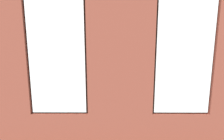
# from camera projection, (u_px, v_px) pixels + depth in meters

# --- Properties ---
(ground_plane) EXTENTS (6.86, 6.07, 0.10)m
(ground_plane) POSITION_uv_depth(u_px,v_px,m) (117.00, 102.00, 6.17)
(ground_plane) COLOR brown
(brick_wall_with_windows) EXTENTS (6.26, 0.30, 3.51)m
(brick_wall_with_windows) POSITION_uv_depth(u_px,v_px,m) (120.00, 55.00, 3.23)
(brick_wall_with_windows) COLOR brown
(brick_wall_with_windows) RESTS_ON ground_plane
(white_wall_right) EXTENTS (0.10, 5.07, 3.51)m
(white_wall_right) POSITION_uv_depth(u_px,v_px,m) (8.00, 44.00, 5.64)
(white_wall_right) COLOR white
(white_wall_right) RESTS_ON ground_plane
(couch_by_window) EXTENTS (2.03, 0.87, 0.80)m
(couch_by_window) POSITION_uv_depth(u_px,v_px,m) (97.00, 118.00, 4.14)
(couch_by_window) COLOR black
(couch_by_window) RESTS_ON ground_plane
(couch_left) EXTENTS (0.92, 1.94, 0.80)m
(couch_left) POSITION_uv_depth(u_px,v_px,m) (208.00, 99.00, 5.32)
(couch_left) COLOR black
(couch_left) RESTS_ON ground_plane
(coffee_table) EXTENTS (1.37, 0.80, 0.43)m
(coffee_table) POSITION_uv_depth(u_px,v_px,m) (100.00, 90.00, 5.89)
(coffee_table) COLOR tan
(coffee_table) RESTS_ON ground_plane
(cup_ceramic) EXTENTS (0.08, 0.08, 0.09)m
(cup_ceramic) POSITION_uv_depth(u_px,v_px,m) (100.00, 87.00, 5.87)
(cup_ceramic) COLOR #B23D38
(cup_ceramic) RESTS_ON coffee_table
(candle_jar) EXTENTS (0.08, 0.08, 0.10)m
(candle_jar) POSITION_uv_depth(u_px,v_px,m) (95.00, 86.00, 5.97)
(candle_jar) COLOR #B7333D
(candle_jar) RESTS_ON coffee_table
(remote_gray) EXTENTS (0.17, 0.14, 0.02)m
(remote_gray) POSITION_uv_depth(u_px,v_px,m) (104.00, 90.00, 5.76)
(remote_gray) COLOR #59595B
(remote_gray) RESTS_ON coffee_table
(remote_silver) EXTENTS (0.17, 0.13, 0.02)m
(remote_silver) POSITION_uv_depth(u_px,v_px,m) (113.00, 87.00, 6.02)
(remote_silver) COLOR #B2B2B7
(remote_silver) RESTS_ON coffee_table
(remote_black) EXTENTS (0.12, 0.18, 0.02)m
(remote_black) POSITION_uv_depth(u_px,v_px,m) (86.00, 89.00, 5.76)
(remote_black) COLOR black
(remote_black) RESTS_ON coffee_table
(media_console) EXTENTS (1.20, 0.42, 0.46)m
(media_console) POSITION_uv_depth(u_px,v_px,m) (24.00, 95.00, 5.97)
(media_console) COLOR black
(media_console) RESTS_ON ground_plane
(tv_flatscreen) EXTENTS (0.98, 0.20, 0.71)m
(tv_flatscreen) POSITION_uv_depth(u_px,v_px,m) (23.00, 76.00, 5.86)
(tv_flatscreen) COLOR black
(tv_flatscreen) RESTS_ON media_console
(potted_plant_corner_near_left) EXTENTS (0.97, 0.95, 1.40)m
(potted_plant_corner_near_left) POSITION_uv_depth(u_px,v_px,m) (180.00, 63.00, 7.99)
(potted_plant_corner_near_left) COLOR brown
(potted_plant_corner_near_left) RESTS_ON ground_plane
(potted_plant_near_tv) EXTENTS (0.52, 0.52, 0.93)m
(potted_plant_near_tv) POSITION_uv_depth(u_px,v_px,m) (27.00, 94.00, 4.87)
(potted_plant_near_tv) COLOR beige
(potted_plant_near_tv) RESTS_ON ground_plane
(potted_plant_by_left_couch) EXTENTS (0.38, 0.38, 0.52)m
(potted_plant_by_left_couch) POSITION_uv_depth(u_px,v_px,m) (177.00, 84.00, 6.70)
(potted_plant_by_left_couch) COLOR #9E5638
(potted_plant_by_left_couch) RESTS_ON ground_plane
(potted_plant_beside_window_right) EXTENTS (0.68, 0.83, 1.13)m
(potted_plant_beside_window_right) POSITION_uv_depth(u_px,v_px,m) (35.00, 113.00, 4.01)
(potted_plant_beside_window_right) COLOR beige
(potted_plant_beside_window_right) RESTS_ON ground_plane
(potted_plant_foreground_right) EXTENTS (1.06, 0.98, 1.21)m
(potted_plant_foreground_right) POSITION_uv_depth(u_px,v_px,m) (54.00, 67.00, 7.99)
(potted_plant_foreground_right) COLOR #47423D
(potted_plant_foreground_right) RESTS_ON ground_plane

